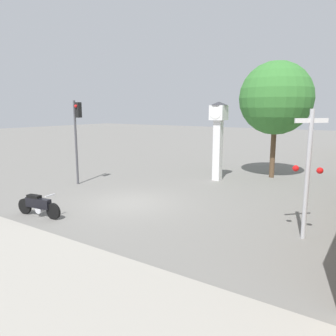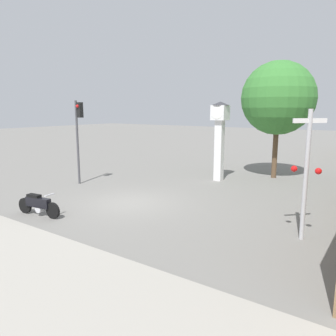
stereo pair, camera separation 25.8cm
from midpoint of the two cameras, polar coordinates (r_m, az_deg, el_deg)
The scene contains 6 objects.
ground_plane at distance 14.55m, azimuth -6.12°, elevation -6.12°, with size 120.00×120.00×0.00m, color slate.
motorcycle at distance 13.61m, azimuth -21.15°, elevation -5.95°, with size 2.10×0.52×0.93m.
clock_tower at distance 18.88m, azimuth 9.39°, elevation 6.70°, with size 0.99×0.99×4.50m.
traffic_light at distance 18.32m, azimuth -14.93°, elevation 6.83°, with size 0.50×0.35×4.54m.
railroad_crossing_signal at distance 10.93m, azimuth 23.56°, elevation -0.40°, with size 0.90×0.82×4.09m.
street_tree at distance 20.44m, azimuth 18.97°, elevation 11.41°, with size 4.25×4.25×6.83m.
Camera 2 is at (9.30, -10.45, 4.07)m, focal length 35.00 mm.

